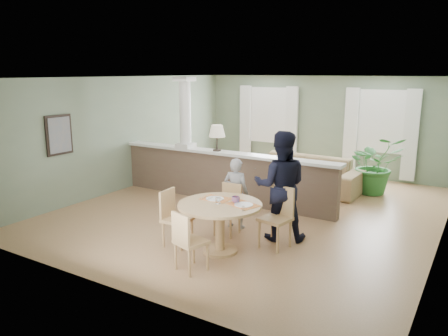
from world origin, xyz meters
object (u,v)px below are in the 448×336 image
Objects in this scene: dining_table at (221,214)px; sofa at (302,173)px; chair_side at (174,215)px; houseplant at (375,165)px; chair_far_man at (278,214)px; chair_far_boy at (229,206)px; chair_near at (187,239)px; child_person at (236,193)px; man_person at (280,186)px.

sofa is at bearing 93.98° from dining_table.
chair_side reaches higher than dining_table.
dining_table is at bearing -104.91° from houseplant.
chair_far_boy is at bearing -175.07° from chair_far_man.
chair_near is at bearing -103.04° from houseplant.
child_person reaches higher than dining_table.
man_person is (1.37, 1.18, 0.42)m from chair_side.
dining_table reaches higher than sofa.
houseplant reaches higher than chair_far_boy.
chair_near is (-1.30, -5.63, -0.19)m from houseplant.
houseplant is 5.37m from chair_side.
chair_far_boy reaches higher than sofa.
sofa is 5.05m from chair_near.
sofa is 3.41m from chair_far_boy.
chair_far_man reaches higher than dining_table.
sofa is 3.63m from chair_far_man.
chair_side is (-2.08, -4.95, -0.17)m from houseplant.
sofa is 1.48× the size of man_person.
chair_near is 0.68× the size of child_person.
man_person is at bearing 13.31° from chair_far_boy.
chair_near is at bearing 92.63° from child_person.
houseplant is at bearing -124.09° from man_person.
child_person is (-0.06, -3.10, 0.25)m from sofa.
chair_side is (-1.48, -0.86, -0.03)m from chair_far_man.
chair_side is 0.50× the size of man_person.
sofa is 3.11m from child_person.
child_person is at bearing -113.80° from houseplant.
chair_side is at bearing -168.45° from dining_table.
child_person is (-0.04, 0.32, 0.16)m from chair_far_boy.
child_person is 0.96m from man_person.
chair_far_man is 1.11× the size of chair_near.
chair_far_boy is at bearing 111.85° from dining_table.
child_person is (-0.35, 1.10, 0.01)m from dining_table.
houseplant reaches higher than child_person.
houseplant reaches higher than dining_table.
chair_near is (0.28, -1.63, 0.00)m from chair_far_boy.
dining_table is 0.85m from chair_far_boy.
chair_near is 2.00m from man_person.
chair_far_man is at bearing -72.00° from sofa.
chair_far_man is at bearing 86.02° from man_person.
child_person is at bearing -28.52° from man_person.
dining_table is 0.71× the size of man_person.
dining_table is at bearing -69.84° from chair_far_boy.
houseplant is 5.78m from chair_near.
houseplant reaches higher than chair_far_man.
chair_side is (-0.81, -0.16, -0.12)m from dining_table.
sofa is 3.33m from man_person.
houseplant is 1.04× the size of dining_table.
sofa is 2.97× the size of chair_side.
chair_side is at bearing 17.42° from man_person.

